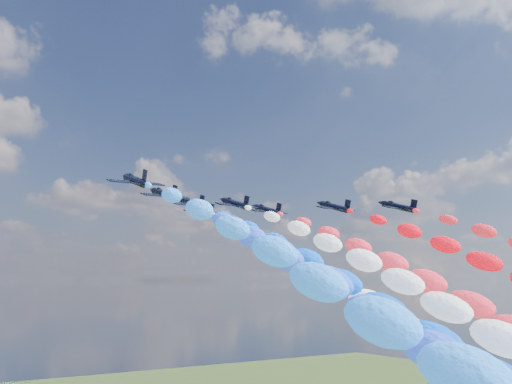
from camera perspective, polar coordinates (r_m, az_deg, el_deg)
jet_0 at (r=111.83m, az=-10.79°, el=1.03°), size 10.54×13.89×6.18m
trail_0 at (r=59.31m, az=14.55°, el=-16.17°), size 6.84×121.21×55.78m
jet_1 at (r=128.38m, az=-8.26°, el=-0.18°), size 9.87×13.42×6.18m
trail_1 at (r=76.65m, az=13.07°, el=-14.30°), size 6.84×121.21×55.78m
jet_2 at (r=142.24m, az=-5.82°, el=-0.98°), size 9.99×13.50×6.18m
trail_2 at (r=91.68m, az=13.49°, el=-13.21°), size 6.84×121.21×55.78m
jet_3 at (r=142.66m, az=-1.90°, el=-1.03°), size 9.89×13.42×6.18m
trail_3 at (r=95.37m, az=19.15°, el=-12.78°), size 6.84×121.21×55.78m
jet_4 at (r=157.71m, az=-4.87°, el=-1.67°), size 10.12×13.59×6.18m
trail_4 at (r=107.21m, az=12.05°, el=-12.46°), size 6.84×121.21×55.78m
jet_5 at (r=155.62m, az=1.01°, el=-1.62°), size 10.08×13.57×6.18m
trail_5 at (r=110.17m, az=20.64°, el=-12.00°), size 6.84×121.21×55.78m
jet_6 at (r=150.32m, az=7.04°, el=-1.33°), size 9.73×13.31×6.18m
jet_7 at (r=152.45m, az=12.65°, el=-1.29°), size 10.12×13.59×6.18m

